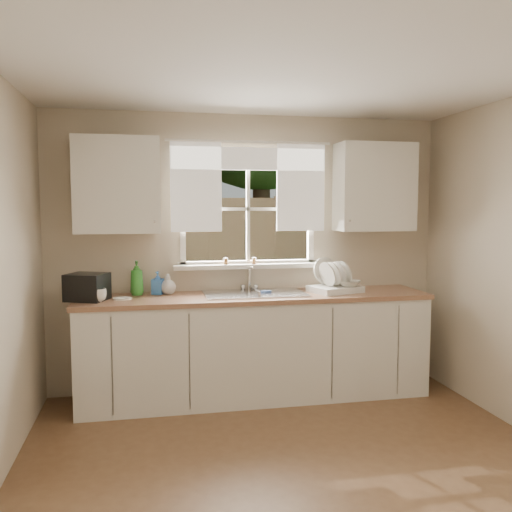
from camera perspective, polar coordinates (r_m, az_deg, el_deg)
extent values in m
plane|color=brown|center=(3.46, 5.95, -23.76)|extent=(4.00, 4.00, 0.00)
cube|color=beige|center=(5.09, -0.79, -7.24)|extent=(3.60, 0.02, 1.15)
cube|color=beige|center=(5.01, -0.82, 12.71)|extent=(3.60, 0.02, 0.35)
cube|color=beige|center=(4.89, -14.81, 4.79)|extent=(1.20, 0.02, 1.00)
cube|color=beige|center=(5.32, 12.05, 4.87)|extent=(1.20, 0.02, 1.00)
cube|color=silver|center=(3.13, 6.41, 20.49)|extent=(3.60, 4.00, 0.02)
cube|color=white|center=(5.01, -0.84, -0.76)|extent=(1.30, 0.06, 0.05)
cube|color=white|center=(5.01, -0.86, 10.69)|extent=(1.30, 0.06, 0.05)
cube|color=white|center=(4.91, -7.77, 4.91)|extent=(0.05, 0.06, 1.05)
cube|color=white|center=(5.13, 5.78, 4.95)|extent=(0.05, 0.06, 1.05)
cube|color=white|center=(4.99, -0.85, 4.96)|extent=(0.03, 0.04, 1.00)
cube|color=white|center=(4.99, -0.85, 4.96)|extent=(1.20, 0.04, 0.03)
cube|color=white|center=(4.96, -0.71, -1.06)|extent=(1.38, 0.14, 0.04)
cylinder|color=white|center=(4.94, -0.68, 11.93)|extent=(1.50, 0.02, 0.02)
cube|color=white|center=(4.85, -6.32, 7.29)|extent=(0.45, 0.02, 0.80)
cube|color=white|center=(5.03, 4.72, 7.23)|extent=(0.45, 0.02, 0.80)
cube|color=white|center=(4.94, -0.70, 10.19)|extent=(1.40, 0.02, 0.20)
cube|color=silver|center=(4.81, -0.07, -9.67)|extent=(3.00, 0.62, 0.87)
cube|color=#926549|center=(4.72, -0.07, -4.33)|extent=(3.04, 0.65, 0.04)
cube|color=silver|center=(4.71, -14.38, 7.22)|extent=(0.70, 0.33, 0.80)
cube|color=silver|center=(5.14, 12.36, 7.08)|extent=(0.70, 0.33, 0.80)
cube|color=beige|center=(5.22, 8.77, -1.35)|extent=(0.08, 0.01, 0.12)
cylinder|color=brown|center=(4.90, -3.20, -0.56)|extent=(0.04, 0.04, 0.06)
cylinder|color=brown|center=(4.94, -0.21, -0.50)|extent=(0.04, 0.04, 0.06)
cube|color=#335421|center=(10.07, -6.08, -4.48)|extent=(20.00, 10.00, 0.02)
cube|color=#856949|center=(7.97, -4.79, -0.35)|extent=(8.00, 0.10, 1.80)
cube|color=#5E1B14|center=(11.40, -12.87, 2.22)|extent=(3.00, 3.00, 2.20)
cube|color=black|center=(11.40, -13.00, 8.50)|extent=(3.20, 3.20, 0.30)
cylinder|color=#423021|center=(11.12, 0.57, 4.85)|extent=(0.36, 0.36, 3.20)
sphere|color=#214716|center=(11.37, 0.58, 17.05)|extent=(4.00, 4.00, 4.00)
sphere|color=#214716|center=(12.76, -5.99, 18.01)|extent=(3.20, 3.20, 3.20)
cube|color=#B7B7BC|center=(4.76, -0.14, -4.98)|extent=(0.84, 0.46, 0.18)
cube|color=#B7B7BC|center=(4.74, -0.14, -3.97)|extent=(0.88, 0.50, 0.01)
cube|color=#B7B7BC|center=(4.75, -0.14, -4.27)|extent=(0.02, 0.41, 0.14)
cylinder|color=silver|center=(4.97, -0.71, -2.32)|extent=(0.03, 0.03, 0.22)
cylinder|color=silver|center=(4.88, -0.54, -1.16)|extent=(0.02, 0.18, 0.02)
sphere|color=silver|center=(4.97, -1.39, -3.25)|extent=(0.05, 0.05, 0.05)
sphere|color=silver|center=(4.99, -0.03, -3.21)|extent=(0.05, 0.05, 0.05)
cube|color=white|center=(4.90, 8.34, -3.45)|extent=(0.50, 0.43, 0.06)
cylinder|color=white|center=(4.98, 7.35, -1.59)|extent=(0.27, 0.15, 0.25)
cylinder|color=white|center=(4.83, 7.52, -1.92)|extent=(0.13, 0.23, 0.22)
cylinder|color=white|center=(4.86, 8.08, -1.87)|extent=(0.13, 0.23, 0.22)
cylinder|color=white|center=(4.90, 8.63, -1.83)|extent=(0.13, 0.23, 0.22)
cylinder|color=white|center=(4.94, 9.18, -1.78)|extent=(0.13, 0.23, 0.22)
imported|color=silver|center=(4.90, 9.78, -2.85)|extent=(0.27, 0.27, 0.05)
imported|color=green|center=(4.79, -12.44, -2.26)|extent=(0.12, 0.13, 0.30)
imported|color=#3571C7|center=(4.80, -10.31, -2.80)|extent=(0.12, 0.12, 0.20)
imported|color=beige|center=(4.79, -9.25, -2.94)|extent=(0.15, 0.15, 0.18)
cylinder|color=white|center=(4.62, -13.90, -4.35)|extent=(0.16, 0.16, 0.01)
imported|color=white|center=(4.52, -16.32, -3.99)|extent=(0.17, 0.17, 0.11)
cube|color=black|center=(4.62, -17.34, -3.13)|extent=(0.38, 0.36, 0.22)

